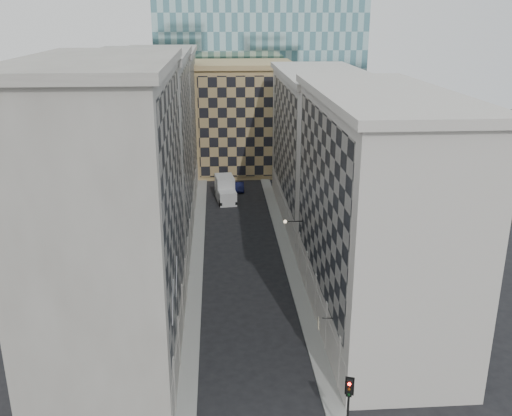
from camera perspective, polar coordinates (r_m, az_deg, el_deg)
name	(u,v)px	position (r m, az deg, el deg)	size (l,w,h in m)	color
sidewalk_west	(197,255)	(66.49, -5.91, -4.71)	(1.50, 100.00, 0.15)	gray
sidewalk_east	(287,253)	(66.90, 3.14, -4.48)	(1.50, 100.00, 0.15)	gray
bldg_left_a	(111,216)	(45.20, -14.25, -0.80)	(10.80, 22.80, 23.70)	gray
bldg_left_b	(145,155)	(66.22, -11.05, 5.22)	(10.80, 22.80, 22.70)	gray
bldg_left_c	(162,124)	(87.73, -9.39, 8.31)	(10.80, 22.80, 21.70)	gray
bldg_right_a	(374,211)	(50.55, 11.76, -0.30)	(10.80, 26.80, 20.70)	beige
bldg_right_b	(320,147)	(76.02, 6.42, 6.06)	(10.80, 28.80, 19.70)	beige
tan_block	(243,117)	(100.39, -1.27, 9.07)	(16.80, 14.80, 18.80)	tan
church_tower	(228,11)	(112.93, -2.78, 19.08)	(7.20, 7.20, 51.50)	#2A2520
flagpoles_left	(175,289)	(41.47, -8.14, -7.98)	(0.10, 6.33, 2.33)	gray
bracket_lamp	(287,221)	(59.00, 3.11, -1.36)	(1.98, 0.36, 0.36)	black
traffic_light	(349,396)	(38.68, 9.26, -18.10)	(0.57, 0.56, 4.67)	black
box_truck	(225,190)	(85.25, -3.08, 1.78)	(3.30, 6.61, 3.49)	silver
dark_car	(239,187)	(90.00, -1.66, 2.15)	(1.38, 3.96, 1.31)	#0E1133
shop_sign	(319,323)	(45.40, 6.33, -11.34)	(1.18, 0.73, 0.81)	black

